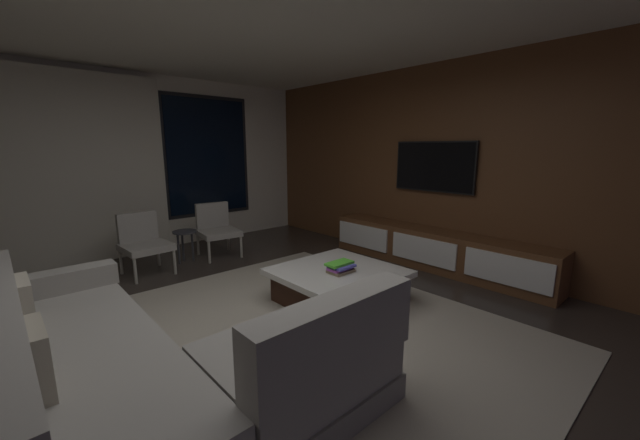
{
  "coord_description": "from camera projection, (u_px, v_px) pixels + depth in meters",
  "views": [
    {
      "loc": [
        -1.51,
        -2.37,
        1.6
      ],
      "look_at": [
        1.02,
        0.41,
        0.85
      ],
      "focal_mm": 20.33,
      "sensor_mm": 36.0,
      "label": 1
    }
  ],
  "objects": [
    {
      "name": "book_stack_on_coffee_table",
      "position": [
        340.0,
        267.0,
        3.67
      ],
      "size": [
        0.28,
        0.2,
        0.11
      ],
      "color": "#867052",
      "rests_on": "coffee_table"
    },
    {
      "name": "floor",
      "position": [
        263.0,
        343.0,
        3.03
      ],
      "size": [
        9.2,
        9.2,
        0.0
      ],
      "primitive_type": "plane",
      "color": "#332B26"
    },
    {
      "name": "media_wall",
      "position": [
        455.0,
        167.0,
        4.78
      ],
      "size": [
        0.12,
        7.8,
        2.7
      ],
      "color": "brown",
      "rests_on": "floor"
    },
    {
      "name": "side_stool",
      "position": [
        185.0,
        237.0,
        5.08
      ],
      "size": [
        0.32,
        0.32,
        0.46
      ],
      "color": "#333338",
      "rests_on": "floor"
    },
    {
      "name": "mounted_tv",
      "position": [
        434.0,
        167.0,
        4.89
      ],
      "size": [
        0.05,
        1.17,
        0.67
      ],
      "color": "black"
    },
    {
      "name": "back_wall_with_window",
      "position": [
        120.0,
        165.0,
        5.35
      ],
      "size": [
        6.6,
        0.3,
        2.7
      ],
      "color": "silver",
      "rests_on": "floor"
    },
    {
      "name": "media_console",
      "position": [
        435.0,
        250.0,
        4.84
      ],
      "size": [
        0.46,
        3.1,
        0.52
      ],
      "color": "brown",
      "rests_on": "floor"
    },
    {
      "name": "sectional_couch",
      "position": [
        141.0,
        369.0,
        2.19
      ],
      "size": [
        1.98,
        2.5,
        0.82
      ],
      "color": "gray",
      "rests_on": "floor"
    },
    {
      "name": "area_rug",
      "position": [
        303.0,
        332.0,
        3.19
      ],
      "size": [
        3.2,
        3.8,
        0.01
      ],
      "primitive_type": "cube",
      "color": "#ADA391",
      "rests_on": "floor"
    },
    {
      "name": "accent_chair_by_curtain",
      "position": [
        143.0,
        240.0,
        4.65
      ],
      "size": [
        0.57,
        0.59,
        0.78
      ],
      "color": "#B2ADA0",
      "rests_on": "floor"
    },
    {
      "name": "accent_chair_near_window",
      "position": [
        216.0,
        227.0,
        5.43
      ],
      "size": [
        0.6,
        0.62,
        0.78
      ],
      "color": "#B2ADA0",
      "rests_on": "floor"
    },
    {
      "name": "coffee_table",
      "position": [
        338.0,
        286.0,
        3.78
      ],
      "size": [
        1.16,
        1.16,
        0.36
      ],
      "color": "black",
      "rests_on": "floor"
    }
  ]
}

